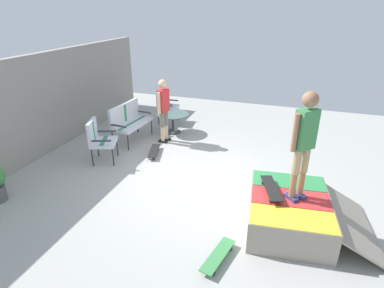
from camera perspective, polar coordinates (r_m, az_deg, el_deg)
The scene contains 12 objects.
ground_plane at distance 6.79m, azimuth 0.56°, elevation -6.79°, with size 12.00×12.00×0.10m, color #A8A8A3.
back_wall_cinderblock at distance 8.34m, azimuth -26.64°, elevation 5.96°, with size 9.00×0.20×2.40m.
skate_ramp at distance 5.58m, azimuth 17.40°, elevation -11.64°, with size 1.85×2.18×0.55m.
patio_bench at distance 8.62m, azimuth -11.45°, elevation 4.50°, with size 1.29×0.65×1.02m.
patio_chair_near_house at distance 9.88m, azimuth -4.95°, elevation 7.40°, with size 0.66×0.59×1.02m.
patio_chair_by_wall at distance 7.59m, azimuth -16.62°, elevation 1.22°, with size 0.78×0.74×1.02m.
patio_table at distance 9.06m, azimuth -3.48°, elevation 4.51°, with size 0.90×0.90×0.57m.
person_watching at distance 8.28m, azimuth -5.19°, elevation 6.82°, with size 0.47×0.29×1.69m.
person_skater at distance 4.98m, azimuth 19.68°, elevation 0.90°, with size 0.37×0.37×1.76m.
skateboard_by_bench at distance 7.87m, azimuth -6.90°, elevation -1.28°, with size 0.82×0.41×0.10m.
skateboard_spare at distance 4.86m, azimuth 4.73°, elevation -19.52°, with size 0.82×0.37×0.10m.
skateboard_on_ramp at distance 5.42m, azimuth 14.18°, elevation -7.78°, with size 0.82×0.45×0.10m.
Camera 1 is at (-5.54, -1.82, 3.43)m, focal length 29.41 mm.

